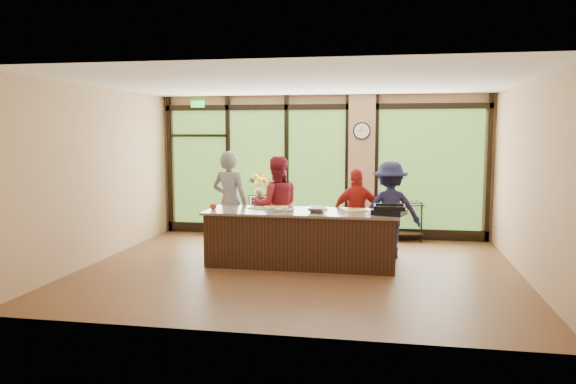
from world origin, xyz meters
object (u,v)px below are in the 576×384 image
at_px(cook_right, 390,210).
at_px(bar_cart, 407,216).
at_px(cook_left, 230,202).
at_px(roasting_pan, 389,212).
at_px(flower_stand, 260,216).
at_px(island_base, 302,239).

relative_size(cook_right, bar_cart, 2.01).
relative_size(cook_left, cook_right, 1.10).
bearing_deg(cook_left, roasting_pan, 173.97).
height_order(roasting_pan, bar_cart, roasting_pan).
xyz_separation_m(flower_stand, bar_cart, (3.09, 0.02, 0.08)).
bearing_deg(cook_right, island_base, 20.77).
relative_size(cook_left, roasting_pan, 3.88).
bearing_deg(flower_stand, cook_right, -51.76).
height_order(cook_right, flower_stand, cook_right).
bearing_deg(bar_cart, roasting_pan, -106.36).
xyz_separation_m(cook_left, flower_stand, (0.17, 1.73, -0.51)).
xyz_separation_m(cook_left, bar_cart, (3.26, 1.74, -0.43)).
bearing_deg(roasting_pan, cook_right, 108.40).
xyz_separation_m(island_base, cook_left, (-1.45, 0.71, 0.50)).
relative_size(roasting_pan, flower_stand, 0.56).
relative_size(cook_right, roasting_pan, 3.52).
distance_m(cook_left, bar_cart, 3.72).
bearing_deg(cook_right, cook_left, -6.88).
xyz_separation_m(island_base, cook_right, (1.45, 0.86, 0.42)).
distance_m(cook_left, cook_right, 2.91).
bearing_deg(island_base, roasting_pan, -8.12).
bearing_deg(roasting_pan, bar_cart, 101.01).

